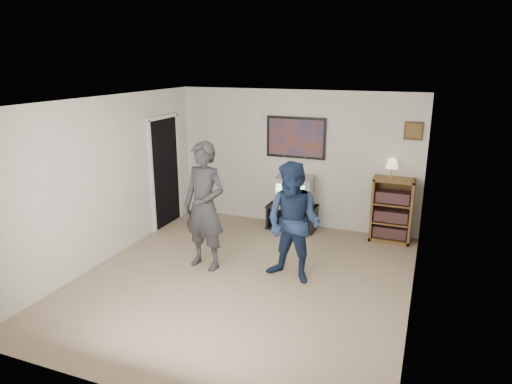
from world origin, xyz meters
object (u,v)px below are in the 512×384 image
Objects in this scene: media_stand at (292,217)px; person_short at (293,223)px; crt_television at (295,191)px; bookshelf at (392,210)px; person_tall at (204,206)px.

person_short is at bearing -72.50° from media_stand.
crt_television is 0.38× the size of person_short.
crt_television is 1.72m from bookshelf.
crt_television is 2.04m from person_short.
crt_television is at bearing 78.63° from person_tall.
bookshelf is at bearing 2.04° from media_stand.
media_stand is at bearing -178.36° from bookshelf.
person_tall is (-2.48, -2.07, 0.40)m from bookshelf.
bookshelf is 2.33m from person_short.
person_short is at bearing -78.35° from crt_television.
crt_television is at bearing -178.32° from bookshelf.
person_short reaches higher than media_stand.
media_stand is 1.77m from bookshelf.
crt_television is at bearing 117.83° from person_short.
person_tall is at bearing -115.32° from crt_television.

